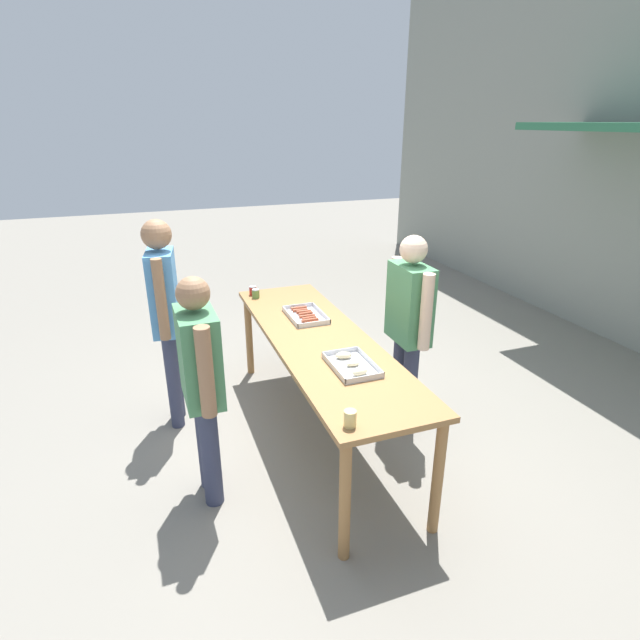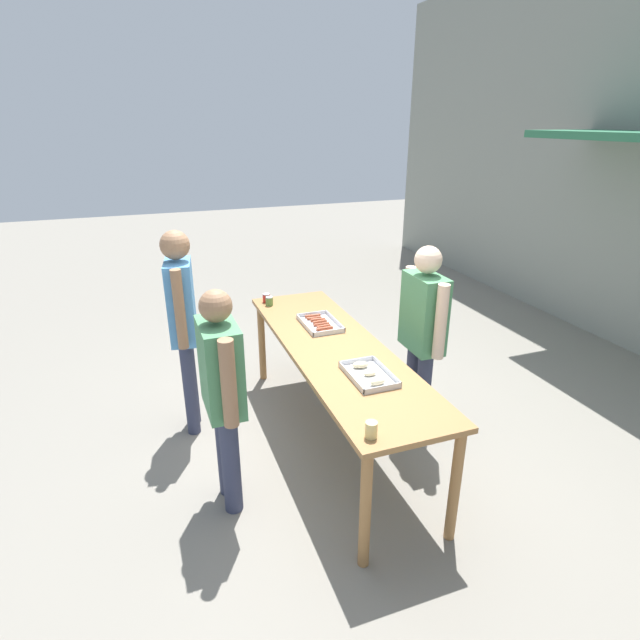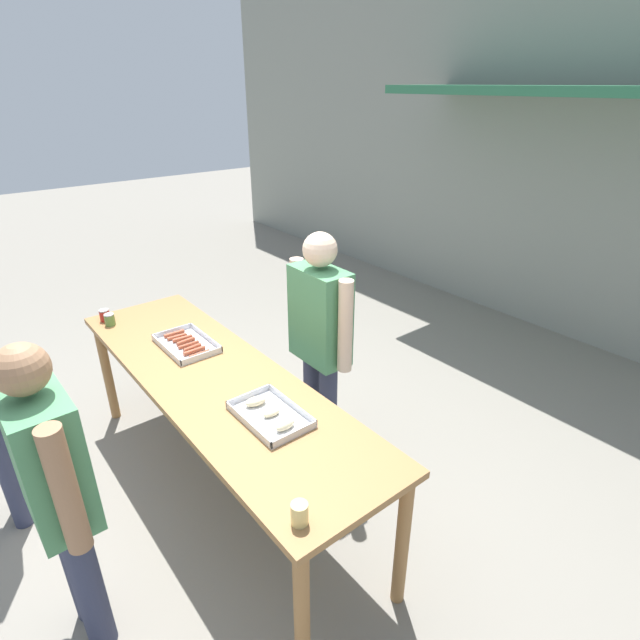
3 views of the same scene
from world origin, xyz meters
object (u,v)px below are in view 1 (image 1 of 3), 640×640
food_tray_sausages (306,316)px  person_customer_with_cup (201,374)px  person_customer_holding_hotdog (165,305)px  condiment_jar_ketchup (256,294)px  person_server_behind_table (409,318)px  food_tray_buns (351,365)px  beer_cup (350,418)px  condiment_jar_mustard (253,291)px

food_tray_sausages → person_customer_with_cup: 1.34m
food_tray_sausages → person_customer_holding_hotdog: bearing=-97.2°
condiment_jar_ketchup → person_server_behind_table: (1.21, 0.97, 0.07)m
food_tray_buns → person_customer_with_cup: size_ratio=0.27×
food_tray_buns → food_tray_sausages: bearing=180.0°
person_server_behind_table → person_customer_with_cup: (0.32, -1.68, -0.04)m
condiment_jar_ketchup → beer_cup: beer_cup is taller
person_server_behind_table → person_customer_with_cup: size_ratio=1.04×
food_tray_buns → person_customer_with_cup: 1.01m
condiment_jar_mustard → condiment_jar_ketchup: size_ratio=1.00×
person_customer_holding_hotdog → person_customer_with_cup: (1.03, 0.14, -0.13)m
beer_cup → person_customer_with_cup: (-0.77, -0.71, 0.02)m
person_server_behind_table → condiment_jar_ketchup: bearing=-140.5°
food_tray_sausages → beer_cup: beer_cup is taller
food_tray_sausages → beer_cup: (1.66, -0.29, 0.03)m
condiment_jar_mustard → condiment_jar_ketchup: (0.10, 0.00, 0.00)m
food_tray_buns → person_server_behind_table: size_ratio=0.26×
person_server_behind_table → person_customer_with_cup: person_server_behind_table is taller
food_tray_sausages → condiment_jar_ketchup: condiment_jar_ketchup is taller
condiment_jar_ketchup → person_customer_with_cup: bearing=-25.1°
beer_cup → person_server_behind_table: (-1.08, 0.97, 0.06)m
beer_cup → condiment_jar_mustard: bearing=-180.0°
food_tray_sausages → person_customer_with_cup: (0.89, -1.00, 0.06)m
person_customer_with_cup → condiment_jar_mustard: bearing=-24.7°
food_tray_sausages → person_customer_with_cup: bearing=-48.5°
condiment_jar_mustard → beer_cup: (2.40, 0.00, 0.01)m
person_customer_with_cup → food_tray_sausages: bearing=-49.7°
person_server_behind_table → beer_cup: bearing=-41.1°
person_server_behind_table → condiment_jar_mustard: bearing=-142.5°
food_tray_sausages → condiment_jar_ketchup: bearing=-155.7°
person_customer_with_cup → person_customer_holding_hotdog: bearing=6.5°
condiment_jar_mustard → person_server_behind_table: (1.31, 0.97, 0.07)m
person_customer_holding_hotdog → person_customer_with_cup: size_ratio=1.11×
condiment_jar_mustard → person_customer_holding_hotdog: (0.60, -0.85, 0.16)m
condiment_jar_mustard → person_customer_with_cup: person_customer_with_cup is taller
food_tray_sausages → beer_cup: bearing=-10.0°
condiment_jar_ketchup → person_customer_with_cup: person_customer_with_cup is taller
food_tray_sausages → food_tray_buns: bearing=-0.0°
condiment_jar_mustard → person_customer_with_cup: 1.78m
condiment_jar_mustard → person_server_behind_table: person_server_behind_table is taller
food_tray_sausages → person_customer_holding_hotdog: person_customer_holding_hotdog is taller
condiment_jar_mustard → food_tray_buns: bearing=9.5°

